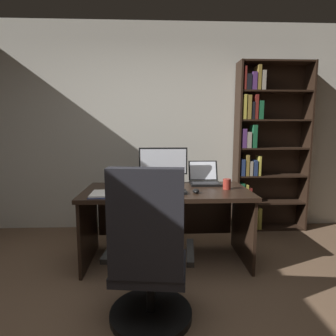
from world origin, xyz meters
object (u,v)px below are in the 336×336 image
at_px(open_binder, 114,194).
at_px(pen, 144,188).
at_px(office_chair, 149,261).
at_px(coffee_mug, 227,184).
at_px(reading_stand_with_book, 127,176).
at_px(notepad, 142,189).
at_px(laptop, 204,179).
at_px(computer_mouse, 196,191).
at_px(bookshelf, 262,149).
at_px(keyboard, 165,192).
at_px(desk, 166,207).
at_px(monitor, 163,166).

xyz_separation_m(open_binder, pen, (0.27, 0.23, 0.00)).
distance_m(office_chair, coffee_mug, 1.28).
xyz_separation_m(reading_stand_with_book, notepad, (0.18, -0.33, -0.08)).
height_order(laptop, coffee_mug, laptop).
distance_m(office_chair, notepad, 1.03).
relative_size(computer_mouse, notepad, 0.50).
distance_m(computer_mouse, reading_stand_with_book, 0.87).
relative_size(bookshelf, open_binder, 5.02).
bearing_deg(pen, keyboard, -41.97).
height_order(desk, computer_mouse, computer_mouse).
xyz_separation_m(desk, computer_mouse, (0.27, -0.25, 0.22)).
distance_m(computer_mouse, notepad, 0.55).
xyz_separation_m(office_chair, pen, (-0.07, 0.99, 0.29)).
bearing_deg(keyboard, open_binder, -173.89).
relative_size(bookshelf, coffee_mug, 20.78).
distance_m(laptop, notepad, 0.73).
xyz_separation_m(desk, monitor, (-0.03, 0.19, 0.41)).
bearing_deg(desk, pen, -163.92).
distance_m(laptop, reading_stand_with_book, 0.87).
bearing_deg(notepad, pen, 0.00).
height_order(bookshelf, laptop, bookshelf).
bearing_deg(notepad, keyboard, -39.29).
xyz_separation_m(desk, open_binder, (-0.49, -0.30, 0.22)).
relative_size(desk, reading_stand_with_book, 5.41).
relative_size(laptop, open_binder, 0.75).
bearing_deg(monitor, coffee_mug, -24.00).
bearing_deg(keyboard, office_chair, -99.36).
bearing_deg(computer_mouse, notepad, 160.85).
xyz_separation_m(desk, bookshelf, (1.31, 0.81, 0.54)).
bearing_deg(open_binder, laptop, 27.18).
bearing_deg(laptop, notepad, -158.69).
bearing_deg(keyboard, computer_mouse, 0.00).
bearing_deg(laptop, computer_mouse, -109.60).
xyz_separation_m(bookshelf, open_binder, (-1.81, -1.11, -0.32)).
distance_m(computer_mouse, open_binder, 0.77).
height_order(monitor, coffee_mug, monitor).
distance_m(reading_stand_with_book, pen, 0.39).
relative_size(keyboard, notepad, 2.00).
relative_size(laptop, notepad, 1.58).
xyz_separation_m(monitor, open_binder, (-0.47, -0.49, -0.20)).
bearing_deg(computer_mouse, reading_stand_with_book, 144.29).
xyz_separation_m(desk, notepad, (-0.25, -0.07, 0.21)).
relative_size(notepad, coffee_mug, 1.97).
height_order(monitor, reading_stand_with_book, monitor).
relative_size(monitor, laptop, 1.59).
bearing_deg(monitor, office_chair, -96.11).
xyz_separation_m(office_chair, coffee_mug, (0.77, 0.96, 0.33)).
distance_m(desk, bookshelf, 1.64).
xyz_separation_m(office_chair, laptop, (0.59, 1.26, 0.33)).
xyz_separation_m(desk, keyboard, (-0.03, -0.25, 0.22)).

